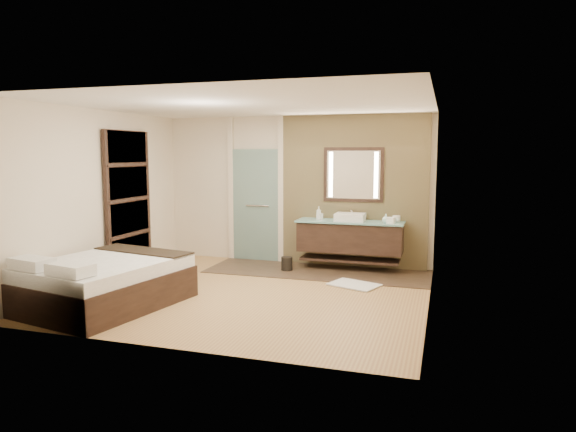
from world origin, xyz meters
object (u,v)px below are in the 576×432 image
(waste_bin, at_px, (287,264))
(mirror_unit, at_px, (353,175))
(vanity, at_px, (350,237))
(bed, at_px, (104,283))

(waste_bin, bearing_deg, mirror_unit, 31.86)
(vanity, height_order, waste_bin, vanity)
(mirror_unit, bearing_deg, waste_bin, -148.14)
(vanity, height_order, bed, vanity)
(mirror_unit, bearing_deg, bed, -129.70)
(vanity, distance_m, mirror_unit, 1.10)
(mirror_unit, relative_size, bed, 0.47)
(vanity, xyz_separation_m, bed, (-2.75, -3.08, -0.26))
(bed, xyz_separation_m, waste_bin, (1.73, 2.68, -0.19))
(vanity, distance_m, bed, 4.14)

